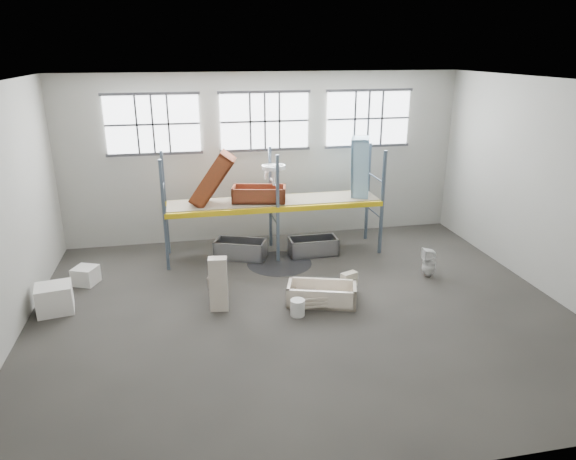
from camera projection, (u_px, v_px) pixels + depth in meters
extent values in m
cube|color=#433F39|center=(301.00, 311.00, 11.75)|extent=(12.00, 10.00, 0.10)
cube|color=silver|center=(303.00, 79.00, 10.04)|extent=(12.00, 10.00, 0.10)
cube|color=#A5A499|center=(265.00, 157.00, 15.56)|extent=(12.00, 0.10, 5.00)
cube|color=#A1A094|center=(395.00, 321.00, 6.23)|extent=(12.00, 0.10, 5.00)
cube|color=#A7A69B|center=(553.00, 190.00, 12.03)|extent=(0.10, 10.00, 5.00)
cube|color=white|center=(153.00, 124.00, 14.49)|extent=(2.60, 0.04, 1.60)
cube|color=white|center=(265.00, 121.00, 15.09)|extent=(2.60, 0.04, 1.60)
cube|color=white|center=(368.00, 118.00, 15.69)|extent=(2.60, 0.04, 1.60)
cube|color=slate|center=(164.00, 216.00, 13.34)|extent=(0.08, 0.08, 3.00)
cube|color=slate|center=(165.00, 204.00, 14.45)|extent=(0.08, 0.08, 3.00)
cube|color=slate|center=(278.00, 210.00, 13.91)|extent=(0.08, 0.08, 3.00)
cube|color=slate|center=(270.00, 198.00, 15.01)|extent=(0.08, 0.08, 3.00)
cube|color=slate|center=(382.00, 203.00, 14.47)|extent=(0.08, 0.08, 3.00)
cube|color=slate|center=(368.00, 192.00, 15.58)|extent=(0.08, 0.08, 3.00)
cube|color=yellow|center=(278.00, 210.00, 13.91)|extent=(6.00, 0.10, 0.14)
cube|color=yellow|center=(270.00, 198.00, 15.01)|extent=(6.00, 0.10, 0.14)
cube|color=gray|center=(274.00, 201.00, 14.43)|extent=(5.90, 1.10, 0.03)
cylinder|color=black|center=(279.00, 263.00, 14.22)|extent=(1.80, 1.80, 0.00)
cube|color=beige|center=(349.00, 280.00, 12.56)|extent=(0.44, 0.33, 0.38)
imported|color=beige|center=(306.00, 291.00, 12.27)|extent=(0.61, 0.61, 0.17)
imported|color=silver|center=(219.00, 285.00, 12.14)|extent=(0.55, 0.77, 0.71)
cube|color=beige|center=(219.00, 284.00, 11.52)|extent=(0.44, 0.32, 1.26)
imported|color=white|center=(429.00, 262.00, 13.31)|extent=(0.39, 0.38, 0.77)
imported|color=white|center=(274.00, 184.00, 14.14)|extent=(0.72, 0.60, 0.58)
cylinder|color=silver|center=(298.00, 308.00, 11.41)|extent=(0.42, 0.42, 0.38)
cube|color=white|center=(55.00, 299.00, 11.52)|extent=(0.86, 0.77, 0.65)
cube|color=silver|center=(86.00, 275.00, 12.94)|extent=(0.69, 0.69, 0.44)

